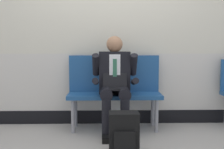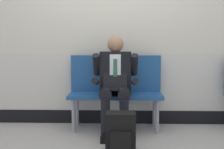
% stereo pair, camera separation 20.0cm
% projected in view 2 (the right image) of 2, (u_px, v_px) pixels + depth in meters
% --- Properties ---
extents(ground_plane, '(18.00, 18.00, 0.00)m').
position_uv_depth(ground_plane, '(108.00, 139.00, 3.46)').
color(ground_plane, '#9E9991').
extents(station_wall, '(6.61, 0.14, 2.61)m').
position_uv_depth(station_wall, '(110.00, 32.00, 4.07)').
color(station_wall, beige).
rests_on(station_wall, ground).
extents(bench_with_person, '(1.22, 0.42, 0.97)m').
position_uv_depth(bench_with_person, '(116.00, 87.00, 3.88)').
color(bench_with_person, navy).
rests_on(bench_with_person, ground).
extents(person_seated, '(0.57, 0.70, 1.23)m').
position_uv_depth(person_seated, '(115.00, 82.00, 3.66)').
color(person_seated, black).
rests_on(person_seated, ground).
extents(backpack, '(0.31, 0.24, 0.42)m').
position_uv_depth(backpack, '(121.00, 133.00, 3.01)').
color(backpack, black).
rests_on(backpack, ground).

